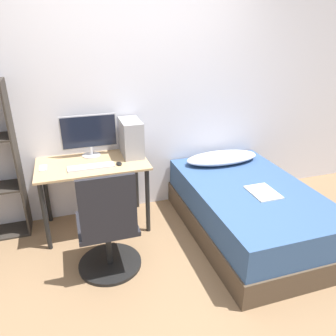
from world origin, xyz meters
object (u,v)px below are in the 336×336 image
(monitor, at_px, (89,134))
(pc_tower, at_px, (131,138))
(office_chair, at_px, (108,235))
(bed, at_px, (248,210))
(keyboard, at_px, (91,167))

(monitor, distance_m, pc_tower, 0.42)
(office_chair, bearing_deg, bed, 5.52)
(office_chair, bearing_deg, keyboard, 94.52)
(monitor, height_order, keyboard, monitor)
(bed, relative_size, keyboard, 4.15)
(office_chair, bearing_deg, pc_tower, 64.80)
(office_chair, xyz_separation_m, bed, (1.42, 0.14, -0.11))
(monitor, xyz_separation_m, keyboard, (-0.03, -0.32, -0.23))
(pc_tower, bearing_deg, monitor, 166.41)
(bed, height_order, pc_tower, pc_tower)
(office_chair, xyz_separation_m, monitor, (-0.01, 0.93, 0.60))
(bed, bearing_deg, keyboard, 162.12)
(bed, distance_m, monitor, 1.79)
(bed, xyz_separation_m, keyboard, (-1.47, 0.47, 0.48))
(office_chair, relative_size, bed, 0.54)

